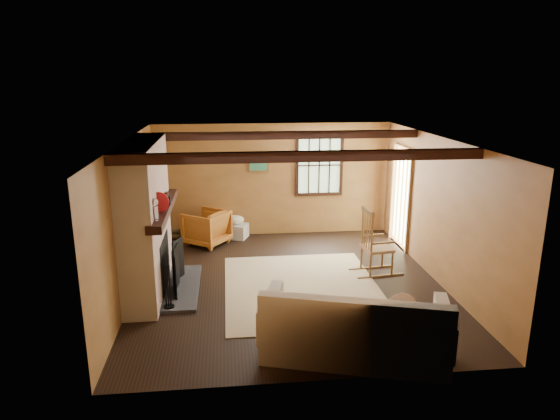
{
  "coord_description": "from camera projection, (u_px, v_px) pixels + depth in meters",
  "views": [
    {
      "loc": [
        -0.97,
        -7.64,
        3.37
      ],
      "look_at": [
        -0.1,
        0.4,
        1.17
      ],
      "focal_mm": 32.0,
      "sensor_mm": 36.0,
      "label": 1
    }
  ],
  "objects": [
    {
      "name": "ground",
      "position": [
        288.0,
        284.0,
        8.32
      ],
      "size": [
        5.5,
        5.5,
        0.0
      ],
      "primitive_type": "plane",
      "color": "black",
      "rests_on": "ground"
    },
    {
      "name": "laundry_basket",
      "position": [
        235.0,
        231.0,
        10.64
      ],
      "size": [
        0.6,
        0.53,
        0.3
      ],
      "primitive_type": "cube",
      "rotation": [
        0.0,
        0.0,
        -0.36
      ],
      "color": "silver",
      "rests_on": "ground"
    },
    {
      "name": "firewood_pile",
      "position": [
        187.0,
        233.0,
        10.59
      ],
      "size": [
        0.64,
        0.12,
        0.23
      ],
      "color": "brown",
      "rests_on": "ground"
    },
    {
      "name": "rocking_chair",
      "position": [
        375.0,
        246.0,
        8.65
      ],
      "size": [
        0.9,
        0.54,
        1.18
      ],
      "rotation": [
        0.0,
        0.0,
        1.69
      ],
      "color": "#A2794E",
      "rests_on": "ground"
    },
    {
      "name": "armchair",
      "position": [
        207.0,
        228.0,
        10.17
      ],
      "size": [
        1.08,
        1.07,
        0.71
      ],
      "primitive_type": "imported",
      "rotation": [
        0.0,
        0.0,
        -2.19
      ],
      "color": "#BF6026",
      "rests_on": "ground"
    },
    {
      "name": "basket_pillow",
      "position": [
        235.0,
        220.0,
        10.57
      ],
      "size": [
        0.4,
        0.33,
        0.19
      ],
      "primitive_type": "ellipsoid",
      "rotation": [
        0.0,
        0.0,
        0.04
      ],
      "color": "silver",
      "rests_on": "laundry_basket"
    },
    {
      "name": "rug",
      "position": [
        302.0,
        288.0,
        8.15
      ],
      "size": [
        2.5,
        3.0,
        0.01
      ],
      "primitive_type": "cube",
      "color": "#C6B584",
      "rests_on": "ground"
    },
    {
      "name": "room_envelope",
      "position": [
        300.0,
        184.0,
        8.16
      ],
      "size": [
        5.02,
        5.52,
        2.44
      ],
      "color": "#A9713C",
      "rests_on": "ground"
    },
    {
      "name": "sofa",
      "position": [
        355.0,
        332.0,
        6.1
      ],
      "size": [
        2.46,
        1.6,
        0.92
      ],
      "rotation": [
        0.0,
        0.0,
        -0.29
      ],
      "color": "silver",
      "rests_on": "ground"
    },
    {
      "name": "fireplace",
      "position": [
        148.0,
        225.0,
        7.79
      ],
      "size": [
        1.02,
        2.3,
        2.4
      ],
      "color": "#9C553C",
      "rests_on": "ground"
    }
  ]
}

